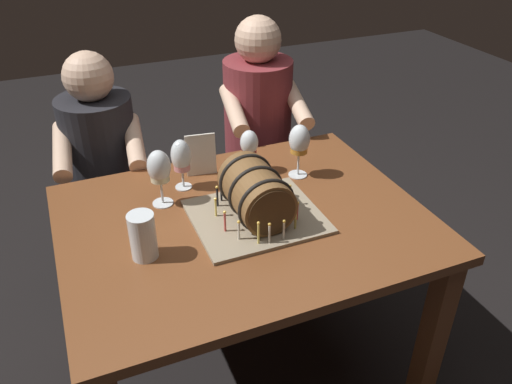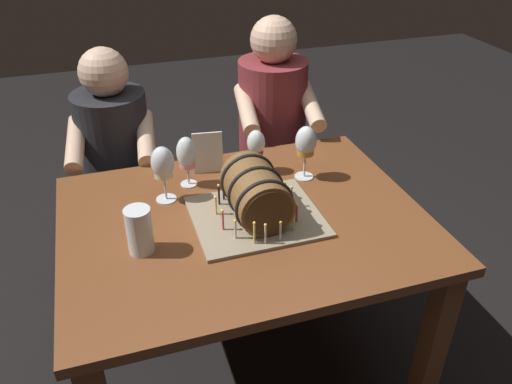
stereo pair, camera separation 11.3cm
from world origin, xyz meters
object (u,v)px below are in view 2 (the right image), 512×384
object	(u,v)px
wine_glass_amber	(306,143)
beer_pint	(140,232)
wine_glass_red	(256,145)
menu_card	(208,153)
barrel_cake	(256,196)
wine_glass_white	(163,165)
wine_glass_rose	(187,155)
person_seated_left	(122,186)
dining_table	(245,246)
person_seated_right	(272,155)

from	to	relation	value
wine_glass_amber	beer_pint	xyz separation A→B (m)	(-0.63, -0.26, -0.07)
wine_glass_red	menu_card	world-z (taller)	wine_glass_red
barrel_cake	wine_glass_white	xyz separation A→B (m)	(-0.26, 0.20, 0.05)
wine_glass_rose	wine_glass_white	bearing A→B (deg)	-141.09
wine_glass_amber	wine_glass_red	distance (m)	0.18
wine_glass_white	menu_card	xyz separation A→B (m)	(0.18, 0.14, -0.06)
wine_glass_white	menu_card	world-z (taller)	wine_glass_white
wine_glass_amber	person_seated_left	distance (m)	0.93
dining_table	wine_glass_amber	xyz separation A→B (m)	(0.29, 0.18, 0.26)
person_seated_right	beer_pint	bearing A→B (deg)	-130.82
person_seated_left	wine_glass_rose	bearing A→B (deg)	-64.29
beer_pint	person_seated_right	world-z (taller)	person_seated_right
menu_card	person_seated_left	distance (m)	0.60
dining_table	wine_glass_rose	xyz separation A→B (m)	(-0.13, 0.26, 0.24)
wine_glass_amber	wine_glass_white	size ratio (longest dim) A/B	1.01
beer_pint	person_seated_left	world-z (taller)	person_seated_left
person_seated_right	menu_card	bearing A→B (deg)	-134.42
person_seated_right	wine_glass_red	bearing A→B (deg)	-116.37
menu_card	barrel_cake	bearing A→B (deg)	-69.78
dining_table	person_seated_left	bearing A→B (deg)	115.94
beer_pint	barrel_cake	bearing A→B (deg)	8.58
wine_glass_amber	wine_glass_white	world-z (taller)	wine_glass_amber
menu_card	person_seated_right	xyz separation A→B (m)	(0.40, 0.40, -0.28)
wine_glass_amber	dining_table	bearing A→B (deg)	-147.26
beer_pint	wine_glass_rose	bearing A→B (deg)	57.85
wine_glass_white	person_seated_left	bearing A→B (deg)	103.65
beer_pint	person_seated_left	bearing A→B (deg)	91.27
wine_glass_rose	menu_card	bearing A→B (deg)	37.04
wine_glass_white	beer_pint	world-z (taller)	wine_glass_white
wine_glass_white	person_seated_right	world-z (taller)	person_seated_right
beer_pint	menu_card	xyz separation A→B (m)	(0.30, 0.40, 0.01)
wine_glass_amber	wine_glass_red	world-z (taller)	wine_glass_amber
dining_table	person_seated_left	distance (m)	0.83
wine_glass_rose	person_seated_right	xyz separation A→B (m)	(0.49, 0.47, -0.32)
wine_glass_rose	menu_card	distance (m)	0.12
barrel_cake	wine_glass_amber	xyz separation A→B (m)	(0.25, 0.20, 0.05)
wine_glass_red	beer_pint	world-z (taller)	wine_glass_red
wine_glass_red	beer_pint	xyz separation A→B (m)	(-0.47, -0.35, -0.05)
wine_glass_red	person_seated_left	distance (m)	0.75
dining_table	beer_pint	world-z (taller)	beer_pint
barrel_cake	person_seated_left	bearing A→B (deg)	117.71
wine_glass_amber	beer_pint	bearing A→B (deg)	-157.83
wine_glass_red	person_seated_right	xyz separation A→B (m)	(0.23, 0.46, -0.31)
wine_glass_rose	beer_pint	bearing A→B (deg)	-122.15
beer_pint	menu_card	distance (m)	0.50
dining_table	wine_glass_amber	bearing A→B (deg)	32.74
wine_glass_rose	beer_pint	xyz separation A→B (m)	(-0.21, -0.33, -0.05)
wine_glass_white	beer_pint	xyz separation A→B (m)	(-0.12, -0.26, -0.07)
wine_glass_red	menu_card	size ratio (longest dim) A/B	1.05
menu_card	person_seated_left	world-z (taller)	person_seated_left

